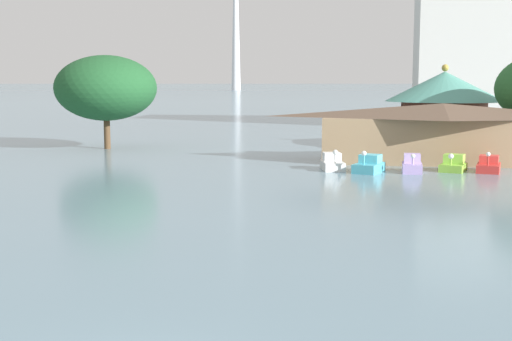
% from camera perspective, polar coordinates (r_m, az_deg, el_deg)
% --- Properties ---
extents(pedal_boat_white, '(2.06, 2.97, 1.65)m').
position_cam_1_polar(pedal_boat_white, '(52.89, 6.28, 0.61)').
color(pedal_boat_white, white).
rests_on(pedal_boat_white, ground).
extents(pedal_boat_cyan, '(2.52, 3.28, 1.70)m').
position_cam_1_polar(pedal_boat_cyan, '(51.94, 9.24, 0.43)').
color(pedal_boat_cyan, '#4CB7CC').
rests_on(pedal_boat_cyan, ground).
extents(pedal_boat_lavender, '(1.49, 2.74, 1.47)m').
position_cam_1_polar(pedal_boat_lavender, '(52.59, 12.66, 0.44)').
color(pedal_boat_lavender, '#B299D8').
rests_on(pedal_boat_lavender, ground).
extents(pedal_boat_lime, '(2.36, 2.92, 1.41)m').
position_cam_1_polar(pedal_boat_lime, '(53.95, 15.86, 0.48)').
color(pedal_boat_lime, '#8CCC3F').
rests_on(pedal_boat_lime, ground).
extents(pedal_boat_red, '(2.19, 3.22, 1.59)m').
position_cam_1_polar(pedal_boat_red, '(54.39, 18.51, 0.41)').
color(pedal_boat_red, red).
rests_on(pedal_boat_red, ground).
extents(boathouse, '(20.87, 7.20, 4.85)m').
position_cam_1_polar(boathouse, '(59.14, 15.00, 3.08)').
color(boathouse, '#9E7F5B').
rests_on(boathouse, ground).
extents(green_roof_pavilion, '(11.69, 11.69, 8.27)m').
position_cam_1_polar(green_roof_pavilion, '(72.00, 15.14, 5.32)').
color(green_roof_pavilion, brown).
rests_on(green_roof_pavilion, ground).
extents(shoreline_tree_tall_left, '(9.89, 9.89, 9.13)m').
position_cam_1_polar(shoreline_tree_tall_left, '(69.77, -12.20, 6.62)').
color(shoreline_tree_tall_left, brown).
rests_on(shoreline_tree_tall_left, ground).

